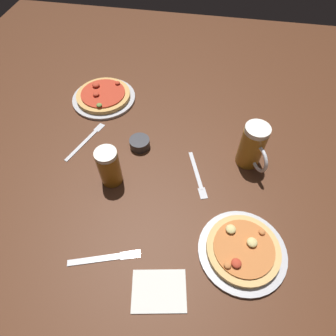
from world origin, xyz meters
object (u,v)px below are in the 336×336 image
ramekin_sauce (140,143)px  knife_right (105,258)px  fork_left (86,140)px  pizza_plate_far (104,96)px  beer_mug_dark (253,146)px  pizza_plate_near (243,250)px  beer_mug_amber (109,166)px  fork_spare (197,175)px  napkin_folded (159,291)px

ramekin_sauce → knife_right: bearing=-90.0°
ramekin_sauce → fork_left: size_ratio=0.36×
pizza_plate_far → beer_mug_dark: size_ratio=1.61×
pizza_plate_near → beer_mug_amber: size_ratio=1.77×
beer_mug_dark → fork_spare: size_ratio=0.86×
fork_left → beer_mug_amber: bearing=-45.1°
fork_left → knife_right: 0.48m
knife_right → fork_spare: size_ratio=1.05×
beer_mug_amber → ramekin_sauce: (0.06, 0.16, -0.05)m
knife_right → fork_spare: bearing=55.7°
napkin_folded → fork_left: (-0.39, 0.49, -0.00)m
napkin_folded → fork_spare: napkin_folded is taller
knife_right → pizza_plate_near: bearing=12.9°
ramekin_sauce → knife_right: size_ratio=0.37×
pizza_plate_far → ramekin_sauce: pizza_plate_far is taller
pizza_plate_near → ramekin_sauce: bearing=138.3°
fork_left → pizza_plate_near: bearing=-29.3°
beer_mug_amber → ramekin_sauce: bearing=69.2°
beer_mug_dark → napkin_folded: beer_mug_dark is taller
beer_mug_dark → beer_mug_amber: beer_mug_dark is taller
pizza_plate_near → beer_mug_dark: (0.01, 0.35, 0.07)m
ramekin_sauce → pizza_plate_far: bearing=132.6°
beer_mug_amber → fork_left: 0.23m
pizza_plate_near → fork_left: bearing=150.7°
beer_mug_dark → knife_right: beer_mug_dark is taller
pizza_plate_far → ramekin_sauce: bearing=-47.4°
pizza_plate_far → fork_spare: 0.57m
napkin_folded → fork_left: bearing=128.3°
beer_mug_dark → beer_mug_amber: 0.50m
pizza_plate_near → beer_mug_dark: size_ratio=1.53×
pizza_plate_near → ramekin_sauce: size_ratio=3.40×
pizza_plate_near → napkin_folded: 0.27m
pizza_plate_near → knife_right: pizza_plate_near is taller
napkin_folded → fork_spare: bearing=81.6°
fork_left → fork_spare: same height
beer_mug_dark → fork_left: 0.63m
beer_mug_amber → ramekin_sauce: size_ratio=1.91×
beer_mug_amber → fork_left: size_ratio=0.69×
pizza_plate_far → knife_right: pizza_plate_far is taller
pizza_plate_near → beer_mug_amber: beer_mug_amber is taller
pizza_plate_near → beer_mug_amber: (-0.46, 0.19, 0.06)m
ramekin_sauce → napkin_folded: size_ratio=0.52×
pizza_plate_far → knife_right: (0.22, -0.69, -0.01)m
napkin_folded → pizza_plate_near: bearing=34.3°
napkin_folded → knife_right: 0.19m
pizza_plate_far → knife_right: bearing=-72.1°
fork_left → fork_spare: 0.46m
pizza_plate_near → beer_mug_dark: 0.36m
ramekin_sauce → knife_right: ramekin_sauce is taller
beer_mug_dark → knife_right: 0.61m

